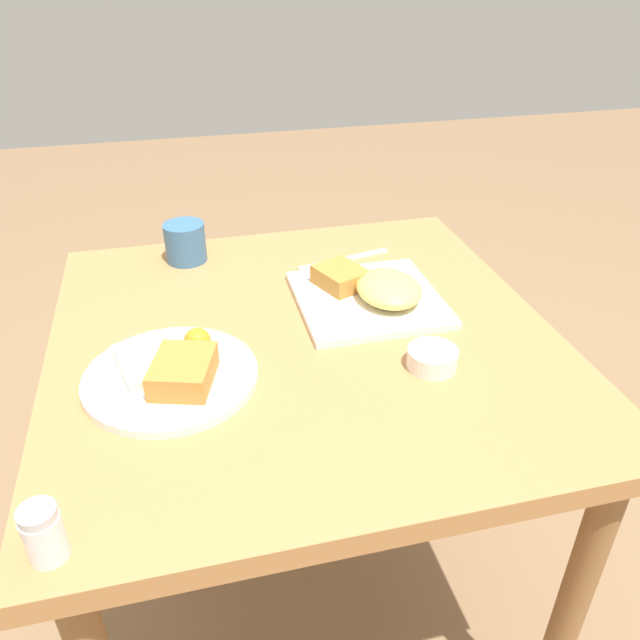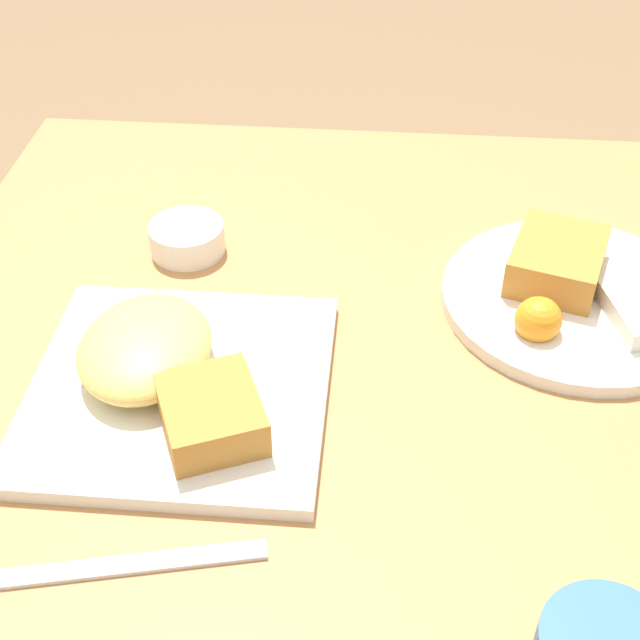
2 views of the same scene
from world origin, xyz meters
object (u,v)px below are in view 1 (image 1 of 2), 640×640
at_px(plate_oval_far, 173,373).
at_px(coffee_mug, 185,242).
at_px(salt_shaker, 45,536).
at_px(plate_square_near, 372,292).
at_px(sauce_ramekin, 432,358).
at_px(butter_knife, 344,260).

distance_m(plate_oval_far, coffee_mug, 0.42).
relative_size(plate_oval_far, salt_shaker, 3.72).
distance_m(salt_shaker, coffee_mug, 0.74).
bearing_deg(salt_shaker, plate_oval_far, -26.74).
relative_size(plate_square_near, coffee_mug, 3.10).
bearing_deg(coffee_mug, plate_oval_far, 173.72).
distance_m(plate_square_near, salt_shaker, 0.68).
relative_size(plate_oval_far, sauce_ramekin, 3.34).
distance_m(plate_square_near, coffee_mug, 0.42).
bearing_deg(sauce_ramekin, salt_shaker, 112.92).
xyz_separation_m(plate_oval_far, coffee_mug, (0.42, -0.05, 0.03)).
height_order(plate_square_near, coffee_mug, coffee_mug).
height_order(butter_knife, coffee_mug, coffee_mug).
relative_size(sauce_ramekin, salt_shaker, 1.11).
bearing_deg(salt_shaker, coffee_mug, -15.15).
height_order(plate_oval_far, butter_knife, plate_oval_far).
bearing_deg(sauce_ramekin, plate_oval_far, 81.58).
distance_m(plate_square_near, plate_oval_far, 0.40).
xyz_separation_m(plate_square_near, butter_knife, (0.18, 0.00, -0.02)).
distance_m(sauce_ramekin, butter_knife, 0.40).
bearing_deg(plate_oval_far, coffee_mug, -6.28).
distance_m(plate_oval_far, sauce_ramekin, 0.40).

